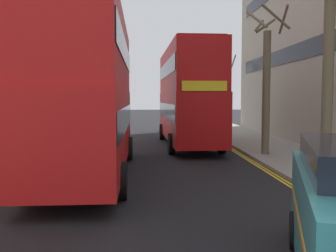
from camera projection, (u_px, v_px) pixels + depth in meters
sidewalk_right at (286, 154)px, 18.55m from camera, size 4.00×80.00×0.14m
sidewalk_left at (14, 156)px, 17.91m from camera, size 4.00×80.00×0.14m
kerb_line_outer at (255, 162)px, 16.46m from camera, size 0.10×56.00×0.01m
kerb_line_inner at (251, 162)px, 16.45m from camera, size 0.10×56.00×0.01m
double_decker_bus_away at (90, 90)px, 13.44m from camera, size 2.96×10.85×5.64m
double_decker_bus_oncoming at (188, 93)px, 22.02m from camera, size 3.08×10.88×5.64m
pedestrian_far at (219, 122)px, 28.86m from camera, size 0.34×0.22×1.62m
street_tree_near at (267, 84)px, 17.83m from camera, size 1.84×1.61×6.78m
street_tree_mid at (225, 93)px, 35.82m from camera, size 1.73×1.66×6.61m
street_tree_far at (327, 80)px, 12.53m from camera, size 1.52×1.70×6.86m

